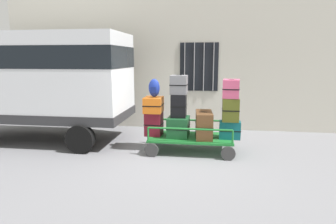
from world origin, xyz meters
The scene contains 15 objects.
ground_plane centered at (0.00, 0.00, 0.00)m, with size 40.00×40.00×0.00m, color gray.
building_wall centered at (0.00, 2.89, 2.50)m, with size 12.00×0.38×5.00m.
van centered at (-3.82, 0.82, 1.79)m, with size 4.70×2.14×2.92m.
luggage_cart centered at (0.32, 0.33, 0.31)m, with size 2.08×1.17×0.37m.
cart_railing centered at (0.32, 0.33, 0.65)m, with size 1.98×1.03×0.33m.
suitcase_left_bottom centered at (-0.61, 0.35, 0.66)m, with size 0.44×0.42×0.59m.
suitcase_left_middle centered at (-0.61, 0.32, 1.15)m, with size 0.45×0.54×0.38m.
suitcase_midleft_bottom centered at (0.01, 0.31, 0.61)m, with size 0.53×0.65×0.49m.
suitcase_midleft_middle centered at (0.01, 0.36, 1.14)m, with size 0.38×0.45×0.55m.
suitcase_midleft_top centered at (0.01, 0.36, 1.64)m, with size 0.42×0.40×0.46m.
suitcase_center_bottom centered at (0.62, 0.33, 0.69)m, with size 0.46×0.87×0.63m.
suitcase_midright_bottom centered at (1.24, 0.30, 0.58)m, with size 0.51×0.34×0.43m.
suitcase_midright_middle centered at (1.24, 0.30, 1.07)m, with size 0.39×0.39×0.55m.
suitcase_midright_top centered at (1.24, 0.36, 1.57)m, with size 0.43×0.54×0.44m.
backpack centered at (-0.59, 0.31, 1.56)m, with size 0.27×0.22×0.44m.
Camera 1 is at (0.76, -6.72, 2.29)m, focal length 31.61 mm.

